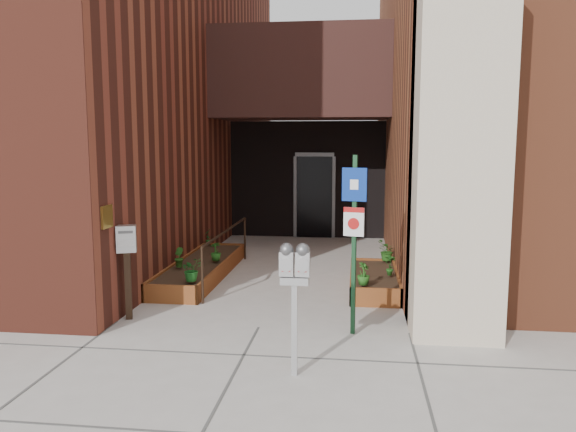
% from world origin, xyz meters
% --- Properties ---
extents(ground, '(80.00, 80.00, 0.00)m').
position_xyz_m(ground, '(0.00, 0.00, 0.00)').
color(ground, '#9E9991').
rests_on(ground, ground).
extents(architecture, '(20.00, 14.60, 10.00)m').
position_xyz_m(architecture, '(-0.18, 6.89, 4.98)').
color(architecture, maroon).
rests_on(architecture, ground).
extents(planter_left, '(0.90, 3.60, 0.30)m').
position_xyz_m(planter_left, '(-1.55, 2.70, 0.13)').
color(planter_left, brown).
rests_on(planter_left, ground).
extents(planter_right, '(0.80, 2.20, 0.30)m').
position_xyz_m(planter_right, '(1.60, 2.20, 0.13)').
color(planter_right, brown).
rests_on(planter_right, ground).
extents(handrail, '(0.04, 3.34, 0.90)m').
position_xyz_m(handrail, '(-1.05, 2.65, 0.75)').
color(handrail, black).
rests_on(handrail, ground).
extents(parking_meter, '(0.32, 0.15, 1.44)m').
position_xyz_m(parking_meter, '(0.65, -1.47, 1.11)').
color(parking_meter, '#AEAEB1').
rests_on(parking_meter, ground).
extents(sign_post, '(0.31, 0.11, 2.32)m').
position_xyz_m(sign_post, '(1.26, -0.10, 1.43)').
color(sign_post, '#14391F').
rests_on(sign_post, ground).
extents(payment_dropbox, '(0.31, 0.27, 1.34)m').
position_xyz_m(payment_dropbox, '(-1.88, 0.14, 0.96)').
color(payment_dropbox, black).
rests_on(payment_dropbox, ground).
extents(shrub_left_a, '(0.48, 0.48, 0.38)m').
position_xyz_m(shrub_left_a, '(-1.28, 1.20, 0.49)').
color(shrub_left_a, '#1B601E').
rests_on(shrub_left_a, planter_left).
extents(shrub_left_b, '(0.26, 0.26, 0.34)m').
position_xyz_m(shrub_left_b, '(-1.79, 2.14, 0.47)').
color(shrub_left_b, '#235618').
rests_on(shrub_left_b, planter_left).
extents(shrub_left_c, '(0.27, 0.27, 0.35)m').
position_xyz_m(shrub_left_c, '(-1.28, 2.73, 0.47)').
color(shrub_left_c, '#215C1A').
rests_on(shrub_left_c, planter_left).
extents(shrub_left_d, '(0.21, 0.21, 0.35)m').
position_xyz_m(shrub_left_d, '(-1.85, 4.30, 0.47)').
color(shrub_left_d, '#17501B').
rests_on(shrub_left_d, planter_left).
extents(shrub_right_a, '(0.26, 0.26, 0.35)m').
position_xyz_m(shrub_right_a, '(1.41, 1.30, 0.47)').
color(shrub_right_a, '#225919').
rests_on(shrub_right_a, planter_right).
extents(shrub_right_b, '(0.26, 0.26, 0.36)m').
position_xyz_m(shrub_right_b, '(1.85, 1.96, 0.48)').
color(shrub_right_b, '#1F5919').
rests_on(shrub_right_b, planter_right).
extents(shrub_right_c, '(0.46, 0.46, 0.38)m').
position_xyz_m(shrub_right_c, '(1.85, 3.10, 0.49)').
color(shrub_right_c, '#235518').
rests_on(shrub_right_c, planter_right).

